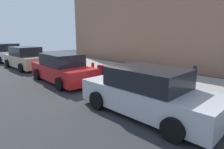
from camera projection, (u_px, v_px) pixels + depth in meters
The scene contains 21 objects.
ground_plane at pixel (102, 82), 10.51m from camera, with size 40.00×40.00×0.00m, color #28282B.
sidewalk_curb at pixel (132, 74), 12.14m from camera, with size 18.00×5.00×0.14m, color gray.
building_facade_sidewalk_side at pixel (175, 13), 14.48m from camera, with size 24.00×3.00×8.38m, color #936B51.
suitcase_olive_0 at pixel (170, 87), 7.99m from camera, with size 0.49×0.22×0.88m.
suitcase_red_1 at pixel (161, 84), 8.35m from camera, with size 0.36×0.20×0.68m.
suitcase_black_2 at pixel (153, 83), 8.69m from camera, with size 0.38×0.28×0.75m.
suitcase_maroon_3 at pixel (143, 80), 8.98m from camera, with size 0.46×0.20×0.81m.
suitcase_teal_4 at pixel (136, 79), 9.34m from camera, with size 0.38×0.23×0.90m.
suitcase_navy_5 at pixel (129, 77), 9.68m from camera, with size 0.37×0.24×0.67m.
suitcase_silver_6 at pixel (125, 76), 10.05m from camera, with size 0.36×0.28×0.81m.
suitcase_olive_7 at pixel (118, 74), 10.34m from camera, with size 0.40×0.25×0.73m.
suitcase_red_8 at pixel (112, 72), 10.65m from camera, with size 0.44×0.26×0.74m.
suitcase_black_9 at pixel (107, 72), 11.06m from camera, with size 0.43×0.26×0.66m.
suitcase_maroon_10 at pixel (101, 70), 11.40m from camera, with size 0.46×0.27×0.84m.
fire_hydrant at pixel (93, 68), 11.99m from camera, with size 0.39×0.21×0.71m.
bollard_post at pixel (85, 66), 12.34m from camera, with size 0.16×0.16×0.88m, color brown.
parking_meter at pixel (194, 76), 7.45m from camera, with size 0.12×0.09×1.27m.
parked_car_silver_0 at pixel (147, 92), 6.16m from camera, with size 4.73×2.19×1.56m.
parked_car_red_1 at pixel (62, 69), 10.32m from camera, with size 4.64×2.01×1.57m.
parked_car_beige_2 at pixel (26, 58), 14.48m from camera, with size 4.64×2.24×1.66m.
parked_car_white_3 at pixel (7, 53), 18.27m from camera, with size 4.26×2.20×1.72m.
Camera 1 is at (-7.88, 6.47, 2.62)m, focal length 30.08 mm.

